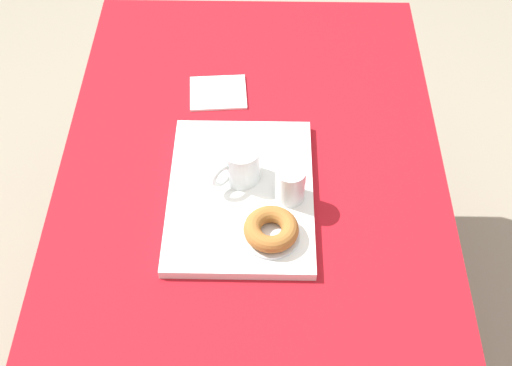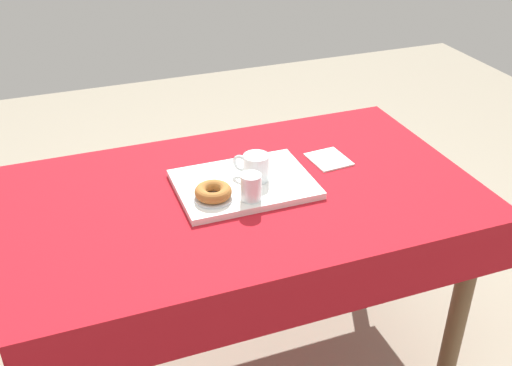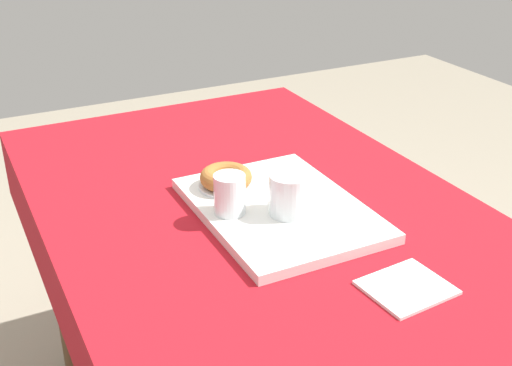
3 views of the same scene
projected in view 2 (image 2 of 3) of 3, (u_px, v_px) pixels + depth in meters
The scene contains 8 objects.
ground_plane at pixel (246, 363), 2.27m from camera, with size 6.00×6.00×0.00m, color gray.
dining_table at pixel (245, 216), 1.93m from camera, with size 1.44×0.86×0.76m.
serving_tray at pixel (244, 184), 1.90m from camera, with size 0.42×0.31×0.02m, color white.
tea_mug_left at pixel (256, 168), 1.88m from camera, with size 0.10×0.10×0.08m.
water_glass_near at pixel (251, 188), 1.78m from camera, with size 0.06×0.06×0.08m.
donut_plate_left at pixel (213, 198), 1.80m from camera, with size 0.12×0.12×0.01m, color silver.
sugar_donut_left at pixel (213, 192), 1.79m from camera, with size 0.11×0.11×0.04m, color #A3662D.
paper_napkin at pixel (329, 159), 2.05m from camera, with size 0.12×0.14×0.01m, color white.
Camera 2 is at (0.53, 1.52, 1.74)m, focal length 42.48 mm.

